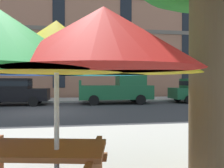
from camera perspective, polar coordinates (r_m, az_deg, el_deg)
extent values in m
plane|color=#38383A|center=(11.94, -17.03, -6.96)|extent=(120.00, 120.00, 0.00)
cube|color=#B2ADA3|center=(18.65, -14.04, -4.01)|extent=(56.00, 3.60, 0.12)
cube|color=#A87056|center=(27.53, -12.48, 14.16)|extent=(43.73, 12.00, 16.00)
cube|color=#6B6056|center=(20.81, -13.52, 5.13)|extent=(42.85, 0.08, 0.36)
cube|color=#6B6056|center=(21.30, -13.55, 13.75)|extent=(42.85, 0.08, 0.36)
cube|color=black|center=(21.84, -13.56, 18.86)|extent=(1.10, 0.06, 14.80)
cube|color=black|center=(22.25, 3.61, 18.54)|extent=(1.10, 0.06, 14.80)
cube|color=black|center=(24.31, 18.82, 16.95)|extent=(1.10, 0.06, 14.80)
cube|color=black|center=(15.98, -23.83, -2.53)|extent=(4.40, 1.76, 0.80)
cube|color=black|center=(16.00, -24.36, 0.12)|extent=(2.30, 1.55, 0.68)
cube|color=black|center=(16.00, -24.36, 0.12)|extent=(2.32, 1.57, 0.32)
cylinder|color=black|center=(16.58, -18.46, -3.78)|extent=(0.60, 0.22, 0.60)
cylinder|color=black|center=(14.85, -19.60, -4.30)|extent=(0.60, 0.22, 0.60)
cube|color=#195933|center=(15.65, 0.85, -2.10)|extent=(5.10, 1.90, 0.96)
cube|color=#195933|center=(15.86, 4.77, 1.30)|extent=(1.90, 1.75, 0.90)
cube|color=#195933|center=(15.42, -8.24, 0.30)|extent=(0.16, 1.75, 0.36)
cylinder|color=black|center=(14.55, -4.68, -4.21)|extent=(0.68, 0.22, 0.68)
cylinder|color=black|center=(16.44, -5.16, -3.64)|extent=(0.68, 0.22, 0.68)
cylinder|color=black|center=(15.11, 7.39, -4.03)|extent=(0.68, 0.22, 0.68)
cylinder|color=black|center=(16.94, 5.60, -3.52)|extent=(0.68, 0.22, 0.68)
cube|color=#195933|center=(17.92, 21.71, -2.18)|extent=(4.40, 1.76, 0.80)
cube|color=#195933|center=(17.82, 21.30, 0.19)|extent=(2.30, 1.55, 0.68)
cube|color=black|center=(17.82, 21.30, 0.19)|extent=(2.32, 1.57, 0.32)
cylinder|color=black|center=(19.40, 23.85, -3.16)|extent=(0.60, 0.22, 0.60)
cylinder|color=black|center=(17.95, 26.89, -3.48)|extent=(0.60, 0.22, 0.60)
cylinder|color=black|center=(18.08, 16.54, -3.40)|extent=(0.60, 0.22, 0.60)
cylinder|color=black|center=(16.51, 19.16, -3.80)|extent=(0.60, 0.22, 0.60)
cylinder|color=silver|center=(2.77, -14.06, -9.09)|extent=(0.06, 0.06, 2.23)
cone|color=yellow|center=(2.83, 5.51, 8.31)|extent=(1.66, 1.66, 0.54)
cone|color=#199EB2|center=(3.56, -5.24, 6.74)|extent=(1.66, 1.66, 0.54)
cone|color=blue|center=(3.62, -20.40, 6.59)|extent=(1.66, 1.66, 0.54)
cone|color=red|center=(1.95, -2.18, 11.79)|extent=(1.66, 1.66, 0.54)
cone|color=yellow|center=(2.76, -14.11, 9.33)|extent=(1.58, 1.58, 0.62)
cube|color=brown|center=(3.05, -19.87, -15.44)|extent=(1.92, 1.13, 0.06)
cube|color=brown|center=(3.69, -16.05, -17.39)|extent=(1.82, 0.62, 0.05)
cylinder|color=brown|center=(3.62, 23.60, 2.53)|extent=(0.57, 0.57, 3.41)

